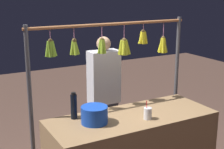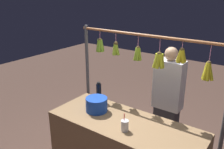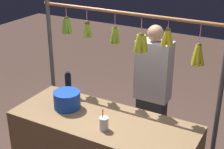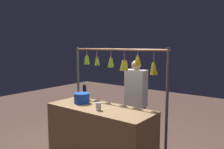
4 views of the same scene
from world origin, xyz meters
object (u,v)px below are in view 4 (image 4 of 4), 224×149
at_px(water_bottle, 85,92).
at_px(vendor_person, 136,104).
at_px(drink_cup, 98,106).
at_px(blue_bucket, 82,98).

bearing_deg(water_bottle, vendor_person, -136.21).
relative_size(water_bottle, vendor_person, 0.17).
height_order(drink_cup, vendor_person, vendor_person).
bearing_deg(vendor_person, water_bottle, 43.79).
height_order(blue_bucket, drink_cup, drink_cup).
xyz_separation_m(blue_bucket, vendor_person, (-0.54, -0.85, -0.20)).
bearing_deg(vendor_person, blue_bucket, 57.31).
xyz_separation_m(water_bottle, blue_bucket, (-0.13, 0.20, -0.05)).
height_order(water_bottle, drink_cup, water_bottle).
xyz_separation_m(water_bottle, drink_cup, (-0.64, 0.37, -0.07)).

